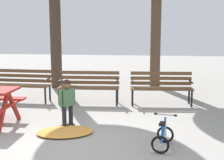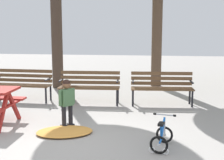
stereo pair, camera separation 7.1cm
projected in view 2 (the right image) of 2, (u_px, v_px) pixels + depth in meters
The scene contains 7 objects.
ground at pixel (66, 147), 5.38m from camera, with size 36.00×36.00×0.00m, color gray.
park_bench_far_left at pixel (23, 82), 8.75m from camera, with size 1.61×0.50×0.85m.
park_bench_left at pixel (90, 84), 8.41m from camera, with size 1.62×0.54×0.85m.
park_bench_right at pixel (162, 85), 8.26m from camera, with size 1.63×0.57×0.85m.
child_standing at pixel (67, 100), 6.35m from camera, with size 0.28×0.30×0.98m.
kids_bicycle at pixel (162, 137), 5.28m from camera, with size 0.45×0.61×0.54m.
leaf_pile at pixel (65, 132), 6.06m from camera, with size 1.07×0.75×0.07m, color #C68438.
Camera 2 is at (1.45, -4.97, 2.00)m, focal length 50.88 mm.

